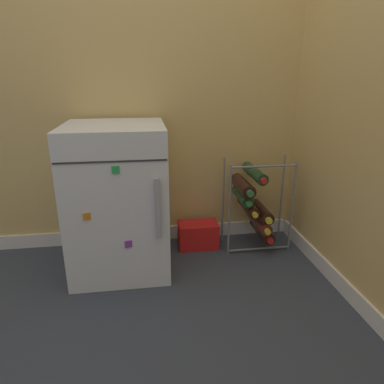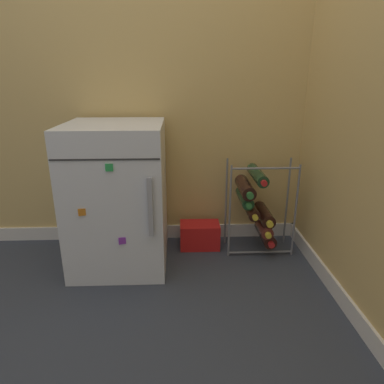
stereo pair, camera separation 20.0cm
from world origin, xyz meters
name	(u,v)px [view 2 (the right image)]	position (x,y,z in m)	size (l,w,h in m)	color
ground_plane	(179,285)	(0.00, 0.00, 0.00)	(14.00, 14.00, 0.00)	#333842
wall_back	(176,43)	(0.00, 0.61, 1.24)	(6.58, 0.07, 2.50)	tan
mini_fridge	(118,196)	(-0.34, 0.28, 0.41)	(0.52, 0.56, 0.82)	silver
wine_rack	(256,207)	(0.48, 0.39, 0.29)	(0.41, 0.33, 0.58)	slate
soda_box	(200,235)	(0.14, 0.43, 0.08)	(0.25, 0.15, 0.16)	red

